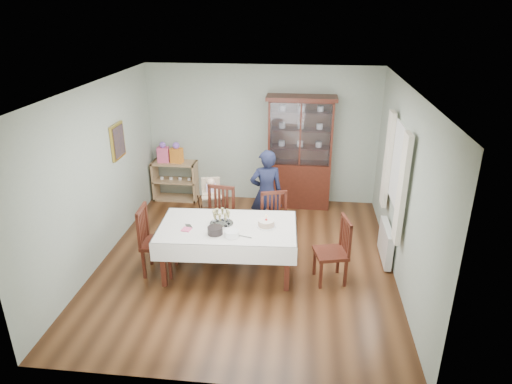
# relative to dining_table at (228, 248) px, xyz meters

# --- Properties ---
(floor) EXTENTS (5.00, 5.00, 0.00)m
(floor) POSITION_rel_dining_table_xyz_m (0.23, 0.30, -0.38)
(floor) COLOR #593319
(floor) RESTS_ON ground
(room_shell) EXTENTS (5.00, 5.00, 5.00)m
(room_shell) POSITION_rel_dining_table_xyz_m (0.23, 0.83, 1.32)
(room_shell) COLOR #9EAA99
(room_shell) RESTS_ON floor
(dining_table) EXTENTS (2.06, 1.25, 0.76)m
(dining_table) POSITION_rel_dining_table_xyz_m (0.00, 0.00, 0.00)
(dining_table) COLOR #451A11
(dining_table) RESTS_ON floor
(china_cabinet) EXTENTS (1.30, 0.48, 2.18)m
(china_cabinet) POSITION_rel_dining_table_xyz_m (0.98, 2.56, 0.74)
(china_cabinet) COLOR #451A11
(china_cabinet) RESTS_ON floor
(sideboard) EXTENTS (0.90, 0.38, 0.80)m
(sideboard) POSITION_rel_dining_table_xyz_m (-1.52, 2.58, 0.02)
(sideboard) COLOR tan
(sideboard) RESTS_ON floor
(picture_frame) EXTENTS (0.04, 0.48, 0.58)m
(picture_frame) POSITION_rel_dining_table_xyz_m (-1.99, 1.10, 1.27)
(picture_frame) COLOR gold
(picture_frame) RESTS_ON room_shell
(window) EXTENTS (0.04, 1.02, 1.22)m
(window) POSITION_rel_dining_table_xyz_m (2.45, 0.60, 1.17)
(window) COLOR white
(window) RESTS_ON room_shell
(curtain_left) EXTENTS (0.07, 0.30, 1.55)m
(curtain_left) POSITION_rel_dining_table_xyz_m (2.39, -0.02, 1.07)
(curtain_left) COLOR silver
(curtain_left) RESTS_ON room_shell
(curtain_right) EXTENTS (0.07, 0.30, 1.55)m
(curtain_right) POSITION_rel_dining_table_xyz_m (2.39, 1.22, 1.07)
(curtain_right) COLOR silver
(curtain_right) RESTS_ON room_shell
(radiator) EXTENTS (0.10, 0.80, 0.55)m
(radiator) POSITION_rel_dining_table_xyz_m (2.39, 0.60, -0.08)
(radiator) COLOR white
(radiator) RESTS_ON floor
(chair_far_left) EXTENTS (0.52, 0.52, 1.04)m
(chair_far_left) POSITION_rel_dining_table_xyz_m (-0.27, 0.64, -0.07)
(chair_far_left) COLOR #451A11
(chair_far_left) RESTS_ON floor
(chair_far_right) EXTENTS (0.55, 0.55, 0.99)m
(chair_far_right) POSITION_rel_dining_table_xyz_m (0.66, 0.64, -0.09)
(chair_far_right) COLOR #451A11
(chair_far_right) RESTS_ON floor
(chair_end_left) EXTENTS (0.50, 0.50, 1.05)m
(chair_end_left) POSITION_rel_dining_table_xyz_m (-1.04, -0.13, -0.07)
(chair_end_left) COLOR #451A11
(chair_end_left) RESTS_ON floor
(chair_end_right) EXTENTS (0.53, 0.53, 0.98)m
(chair_end_right) POSITION_rel_dining_table_xyz_m (1.52, -0.08, -0.09)
(chair_end_right) COLOR #451A11
(chair_end_right) RESTS_ON floor
(woman) EXTENTS (0.64, 0.50, 1.53)m
(woman) POSITION_rel_dining_table_xyz_m (0.45, 1.28, 0.38)
(woman) COLOR black
(woman) RESTS_ON floor
(high_chair) EXTENTS (0.53, 0.53, 0.97)m
(high_chair) POSITION_rel_dining_table_xyz_m (-0.51, 1.32, -0.01)
(high_chair) COLOR black
(high_chair) RESTS_ON floor
(champagne_tray) EXTENTS (0.35, 0.35, 0.21)m
(champagne_tray) POSITION_rel_dining_table_xyz_m (-0.10, 0.05, 0.44)
(champagne_tray) COLOR silver
(champagne_tray) RESTS_ON dining_table
(birthday_cake) EXTENTS (0.27, 0.27, 0.19)m
(birthday_cake) POSITION_rel_dining_table_xyz_m (0.56, 0.04, 0.43)
(birthday_cake) COLOR white
(birthday_cake) RESTS_ON dining_table
(plate_stack_dark) EXTENTS (0.26, 0.26, 0.10)m
(plate_stack_dark) POSITION_rel_dining_table_xyz_m (-0.13, -0.26, 0.43)
(plate_stack_dark) COLOR black
(plate_stack_dark) RESTS_ON dining_table
(plate_stack_white) EXTENTS (0.21, 0.21, 0.09)m
(plate_stack_white) POSITION_rel_dining_table_xyz_m (0.11, -0.31, 0.42)
(plate_stack_white) COLOR white
(plate_stack_white) RESTS_ON dining_table
(napkin_stack) EXTENTS (0.14, 0.14, 0.02)m
(napkin_stack) POSITION_rel_dining_table_xyz_m (-0.56, -0.19, 0.38)
(napkin_stack) COLOR #E1537D
(napkin_stack) RESTS_ON dining_table
(cutlery) EXTENTS (0.16, 0.18, 0.01)m
(cutlery) POSITION_rel_dining_table_xyz_m (-0.59, -0.08, 0.38)
(cutlery) COLOR silver
(cutlery) RESTS_ON dining_table
(cake_knife) EXTENTS (0.27, 0.10, 0.01)m
(cake_knife) POSITION_rel_dining_table_xyz_m (0.26, -0.30, 0.38)
(cake_knife) COLOR silver
(cake_knife) RESTS_ON dining_table
(gift_bag_pink) EXTENTS (0.24, 0.17, 0.42)m
(gift_bag_pink) POSITION_rel_dining_table_xyz_m (-1.73, 2.56, 0.60)
(gift_bag_pink) COLOR #E1537D
(gift_bag_pink) RESTS_ON sideboard
(gift_bag_orange) EXTENTS (0.25, 0.20, 0.42)m
(gift_bag_orange) POSITION_rel_dining_table_xyz_m (-1.45, 2.56, 0.60)
(gift_bag_orange) COLOR orange
(gift_bag_orange) RESTS_ON sideboard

